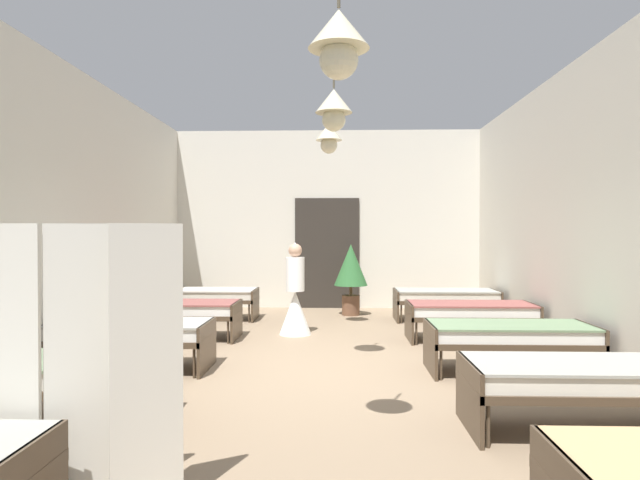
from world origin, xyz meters
The scene contains 13 objects.
ground_plane centered at (0.00, 0.00, -0.05)m, with size 7.21×11.52×0.10m, color #8C755B.
room_shell centered at (0.00, 1.37, 1.95)m, with size 7.01×11.12×3.88m.
bed_left_row_1 centered at (-2.26, -1.90, 0.44)m, with size 1.90×0.84×0.57m.
bed_right_row_1 centered at (2.26, -1.90, 0.44)m, with size 1.90×0.84×0.57m.
bed_left_row_2 centered at (-2.26, 0.00, 0.44)m, with size 1.90×0.84×0.57m.
bed_right_row_2 centered at (2.26, 0.00, 0.44)m, with size 1.90×0.84×0.57m.
bed_left_row_3 centered at (-2.26, 1.90, 0.44)m, with size 1.90×0.84×0.57m.
bed_right_row_3 centered at (2.26, 1.90, 0.44)m, with size 1.90×0.84×0.57m.
bed_left_row_4 centered at (-2.26, 3.80, 0.44)m, with size 1.90×0.84×0.57m.
bed_right_row_4 centered at (2.26, 3.80, 0.44)m, with size 1.90×0.84×0.57m.
nurse_near_aisle centered at (-0.45, 2.32, 0.53)m, with size 0.52×0.52×1.49m.
potted_plant centered at (0.50, 4.41, 0.91)m, with size 0.67×0.67×1.42m.
privacy_screen centered at (-1.31, -3.26, 0.85)m, with size 1.24×0.24×1.70m.
Camera 1 is at (0.24, -6.43, 1.65)m, focal length 30.54 mm.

